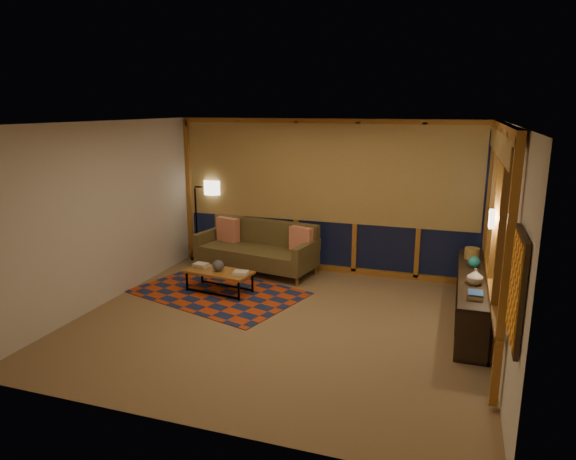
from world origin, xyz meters
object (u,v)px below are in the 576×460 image
(sofa, at_px, (256,248))
(floor_lamp, at_px, (196,220))
(coffee_table, at_px, (220,281))
(bookshelf, at_px, (472,298))

(sofa, relative_size, floor_lamp, 1.37)
(sofa, height_order, coffee_table, sofa)
(sofa, distance_m, bookshelf, 3.81)
(sofa, bearing_deg, coffee_table, -87.08)
(bookshelf, bearing_deg, coffee_table, -178.66)
(coffee_table, bearing_deg, sofa, 91.06)
(coffee_table, bearing_deg, bookshelf, 9.44)
(floor_lamp, relative_size, bookshelf, 0.59)
(sofa, height_order, floor_lamp, floor_lamp)
(bookshelf, bearing_deg, sofa, 163.27)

